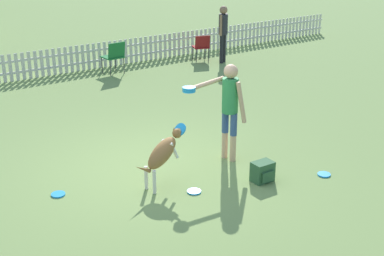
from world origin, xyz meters
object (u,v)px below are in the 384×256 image
(leaping_dog, at_px, (163,153))
(folding_chair_blue_left, at_px, (201,45))
(frisbee_near_dog, at_px, (194,191))
(folding_chair_center, at_px, (114,55))
(spectator_standing, at_px, (223,29))
(backpack_on_grass, at_px, (263,172))
(handler_person, at_px, (228,101))
(frisbee_near_handler, at_px, (324,174))
(frisbee_midfield, at_px, (58,194))

(leaping_dog, height_order, folding_chair_blue_left, leaping_dog)
(frisbee_near_dog, xyz_separation_m, folding_chair_center, (2.07, 6.95, 0.53))
(spectator_standing, bearing_deg, backpack_on_grass, 29.37)
(backpack_on_grass, height_order, spectator_standing, spectator_standing)
(handler_person, relative_size, folding_chair_center, 1.91)
(frisbee_near_handler, bearing_deg, frisbee_midfield, 155.28)
(frisbee_midfield, xyz_separation_m, spectator_standing, (7.13, 5.24, 1.01))
(backpack_on_grass, xyz_separation_m, folding_chair_blue_left, (3.77, 7.15, 0.31))
(spectator_standing, bearing_deg, frisbee_midfield, 7.90)
(leaping_dog, bearing_deg, frisbee_near_handler, 55.16)
(handler_person, distance_m, spectator_standing, 7.01)
(frisbee_midfield, relative_size, folding_chair_center, 0.24)
(backpack_on_grass, height_order, folding_chair_blue_left, folding_chair_blue_left)
(frisbee_near_dog, xyz_separation_m, folding_chair_blue_left, (4.91, 6.85, 0.46))
(leaping_dog, height_order, backpack_on_grass, leaping_dog)
(handler_person, height_order, frisbee_midfield, handler_person)
(frisbee_near_dog, height_order, folding_chair_center, folding_chair_center)
(handler_person, relative_size, frisbee_midfield, 7.93)
(frisbee_near_dog, distance_m, folding_chair_blue_left, 8.44)
(handler_person, xyz_separation_m, folding_chair_blue_left, (3.74, 6.15, -0.62))
(frisbee_midfield, bearing_deg, spectator_standing, 36.30)
(leaping_dog, relative_size, frisbee_near_dog, 4.60)
(leaping_dog, relative_size, folding_chair_center, 1.11)
(leaping_dog, bearing_deg, handler_person, 90.34)
(frisbee_near_dog, bearing_deg, frisbee_near_handler, -18.48)
(backpack_on_grass, bearing_deg, folding_chair_blue_left, 62.20)
(frisbee_near_handler, xyz_separation_m, folding_chair_blue_left, (2.77, 7.56, 0.46))
(handler_person, bearing_deg, backpack_on_grass, 169.14)
(backpack_on_grass, height_order, folding_chair_center, folding_chair_center)
(handler_person, distance_m, frisbee_near_handler, 2.03)
(leaping_dog, bearing_deg, frisbee_near_dog, 22.71)
(frisbee_near_dog, bearing_deg, spectator_standing, 49.95)
(handler_person, bearing_deg, folding_chair_blue_left, -40.30)
(frisbee_near_handler, distance_m, folding_chair_center, 7.68)
(frisbee_near_handler, relative_size, folding_chair_blue_left, 0.28)
(folding_chair_blue_left, xyz_separation_m, spectator_standing, (0.42, -0.51, 0.54))
(leaping_dog, xyz_separation_m, folding_chair_blue_left, (5.19, 6.39, -0.11))
(frisbee_midfield, bearing_deg, handler_person, -7.69)
(frisbee_near_handler, distance_m, backpack_on_grass, 1.09)
(frisbee_near_handler, bearing_deg, spectator_standing, 65.68)
(folding_chair_center, relative_size, spectator_standing, 0.54)
(frisbee_midfield, relative_size, backpack_on_grass, 0.63)
(frisbee_near_handler, bearing_deg, handler_person, 124.40)
(backpack_on_grass, bearing_deg, leaping_dog, 151.84)
(frisbee_near_dog, relative_size, folding_chair_center, 0.24)
(frisbee_midfield, height_order, folding_chair_center, folding_chair_center)
(handler_person, height_order, folding_chair_blue_left, handler_person)
(frisbee_near_dog, height_order, folding_chair_blue_left, folding_chair_blue_left)
(handler_person, xyz_separation_m, leaping_dog, (-1.46, -0.24, -0.51))
(leaping_dog, height_order, folding_chair_center, leaping_dog)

